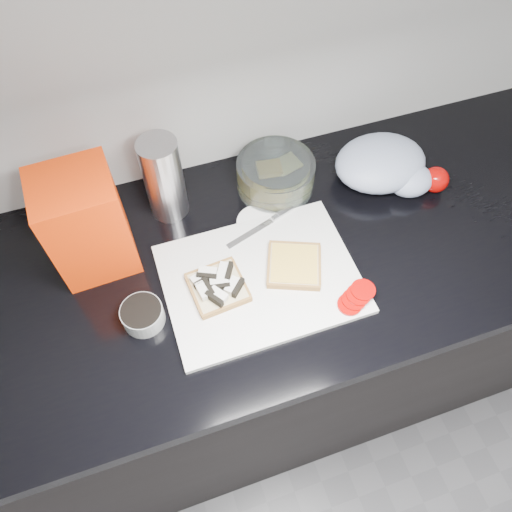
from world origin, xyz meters
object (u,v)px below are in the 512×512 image
at_px(glass_bowl, 275,175).
at_px(steel_canister, 164,179).
at_px(cutting_board, 261,279).
at_px(bread_bag, 86,224).

bearing_deg(glass_bowl, steel_canister, 177.37).
xyz_separation_m(cutting_board, steel_canister, (-0.13, 0.25, 0.10)).
bearing_deg(bread_bag, cutting_board, -31.23).
xyz_separation_m(cutting_board, bread_bag, (-0.31, 0.17, 0.11)).
bearing_deg(cutting_board, bread_bag, 151.42).
relative_size(glass_bowl, steel_canister, 0.89).
bearing_deg(glass_bowl, bread_bag, -170.61).
distance_m(cutting_board, bread_bag, 0.37).
height_order(bread_bag, steel_canister, bread_bag).
distance_m(cutting_board, glass_bowl, 0.27).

